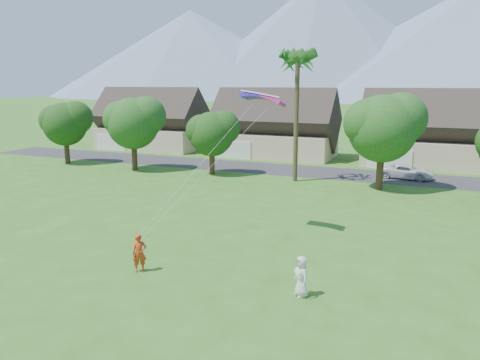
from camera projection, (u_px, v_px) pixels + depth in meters
The scene contains 10 objects.
ground at pixel (145, 316), 19.22m from camera, with size 500.00×500.00×0.00m, color #2D6019.
street at pixel (327, 173), 49.88m from camera, with size 90.00×7.00×0.01m, color #2D2D30.
kite_flyer at pixel (139, 253), 23.57m from camera, with size 0.71×0.47×1.95m, color red.
watcher at pixel (301, 276), 20.83m from camera, with size 0.92×0.60×1.88m, color silver.
parked_car at pixel (407, 172), 46.71m from camera, with size 2.36×5.11×1.42m, color silver.
mountain_ridge at pixel (445, 45), 243.82m from camera, with size 540.00×240.00×70.00m.
houses_row at pixel (349, 133), 57.11m from camera, with size 72.75×8.19×8.86m.
tree_row at pixel (303, 132), 43.84m from camera, with size 62.27×6.67×8.45m.
fan_palm at pixel (298, 57), 43.29m from camera, with size 3.00×3.00×13.80m.
parafoil_kite at pixel (263, 96), 28.23m from camera, with size 2.84×1.17×0.50m.
Camera 1 is at (10.47, -14.77, 9.38)m, focal length 35.00 mm.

